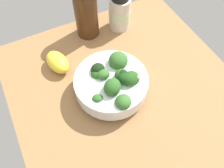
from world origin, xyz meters
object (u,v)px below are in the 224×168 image
Objects in this scene: bottle_short at (120,12)px; bowl_of_broccoli at (113,84)px; lemon_wedge at (58,62)px; bottle_tall at (86,12)px.

bowl_of_broccoli is at bearing -121.48° from bottle_short.
bottle_tall reaches higher than lemon_wedge.
bottle_short is at bearing 16.99° from lemon_wedge.
bowl_of_broccoli is 17.13cm from lemon_wedge.
lemon_wedge is at bearing -163.01° from bottle_short.
bowl_of_broccoli is 2.25× the size of lemon_wedge.
bottle_tall is at bearing 82.49° from bowl_of_broccoli.
bowl_of_broccoli is at bearing -55.56° from lemon_wedge.
lemon_wedge is (-9.62, 14.04, -1.95)cm from bowl_of_broccoli.
bottle_short is (12.78, 20.88, 1.51)cm from bowl_of_broccoli.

